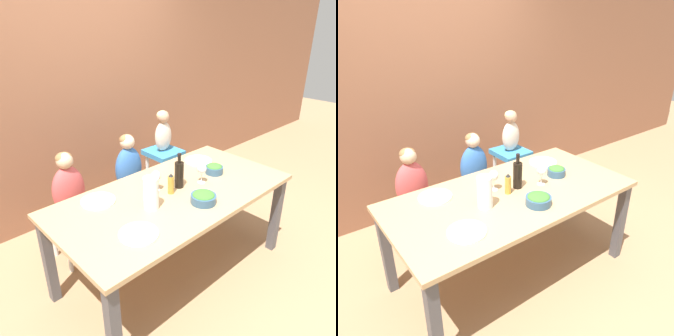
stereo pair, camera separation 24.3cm
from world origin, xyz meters
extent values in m
plane|color=#9E7A56|center=(0.00, 0.00, 0.00)|extent=(14.00, 14.00, 0.00)
cube|color=#8E5B42|center=(0.00, 1.41, 1.35)|extent=(10.00, 0.06, 2.70)
cube|color=tan|center=(0.00, 0.00, 0.74)|extent=(1.86, 0.93, 0.03)
cube|color=#4C4C51|center=(-0.87, -0.41, 0.36)|extent=(0.07, 0.07, 0.72)
cube|color=#4C4C51|center=(0.87, -0.41, 0.36)|extent=(0.07, 0.07, 0.72)
cube|color=#4C4C51|center=(-0.87, 0.41, 0.36)|extent=(0.07, 0.07, 0.72)
cube|color=#4C4C51|center=(0.87, 0.41, 0.36)|extent=(0.07, 0.07, 0.72)
cylinder|color=silver|center=(-0.63, 0.59, 0.20)|extent=(0.04, 0.04, 0.41)
cylinder|color=silver|center=(-0.36, 0.59, 0.20)|extent=(0.04, 0.04, 0.41)
cylinder|color=silver|center=(-0.63, 0.87, 0.20)|extent=(0.04, 0.04, 0.41)
cylinder|color=silver|center=(-0.36, 0.87, 0.20)|extent=(0.04, 0.04, 0.41)
cube|color=tan|center=(-0.50, 0.73, 0.43)|extent=(0.37, 0.39, 0.05)
cylinder|color=silver|center=(-0.02, 0.59, 0.20)|extent=(0.04, 0.04, 0.41)
cylinder|color=silver|center=(0.26, 0.59, 0.20)|extent=(0.04, 0.04, 0.41)
cylinder|color=silver|center=(-0.02, 0.87, 0.20)|extent=(0.04, 0.04, 0.41)
cylinder|color=silver|center=(0.26, 0.87, 0.20)|extent=(0.04, 0.04, 0.41)
cube|color=tan|center=(0.12, 0.73, 0.43)|extent=(0.37, 0.39, 0.05)
cylinder|color=silver|center=(0.44, 0.61, 0.34)|extent=(0.04, 0.04, 0.68)
cylinder|color=silver|center=(0.67, 0.61, 0.34)|extent=(0.04, 0.04, 0.68)
cylinder|color=silver|center=(0.44, 0.85, 0.34)|extent=(0.04, 0.04, 0.68)
cylinder|color=silver|center=(0.67, 0.85, 0.34)|extent=(0.04, 0.04, 0.68)
cube|color=teal|center=(0.56, 0.73, 0.71)|extent=(0.31, 0.34, 0.05)
ellipsoid|color=#C64C4C|center=(-0.50, 0.73, 0.67)|extent=(0.28, 0.16, 0.43)
sphere|color=#D6AD89|center=(-0.50, 0.73, 0.94)|extent=(0.13, 0.13, 0.13)
ellipsoid|color=olive|center=(-0.50, 0.74, 0.96)|extent=(0.13, 0.13, 0.09)
ellipsoid|color=#3366B2|center=(0.12, 0.73, 0.67)|extent=(0.28, 0.16, 0.43)
sphere|color=beige|center=(0.12, 0.73, 0.94)|extent=(0.13, 0.13, 0.13)
ellipsoid|color=olive|center=(0.12, 0.74, 0.96)|extent=(0.13, 0.13, 0.09)
ellipsoid|color=beige|center=(0.56, 0.73, 0.88)|extent=(0.20, 0.12, 0.30)
sphere|color=tan|center=(0.56, 0.73, 1.08)|extent=(0.12, 0.12, 0.12)
ellipsoid|color=#DBC684|center=(0.56, 0.74, 1.10)|extent=(0.12, 0.11, 0.08)
cylinder|color=black|center=(0.09, 0.04, 0.86)|extent=(0.07, 0.07, 0.21)
cylinder|color=black|center=(0.09, 0.04, 1.00)|extent=(0.03, 0.03, 0.07)
cylinder|color=black|center=(0.09, 0.04, 1.03)|extent=(0.03, 0.03, 0.02)
cylinder|color=white|center=(-0.27, -0.05, 0.87)|extent=(0.11, 0.11, 0.23)
cylinder|color=white|center=(0.27, -0.03, 0.76)|extent=(0.06, 0.06, 0.00)
cylinder|color=white|center=(0.27, -0.03, 0.80)|extent=(0.01, 0.01, 0.08)
ellipsoid|color=white|center=(0.27, -0.03, 0.88)|extent=(0.07, 0.07, 0.08)
cylinder|color=white|center=(-0.08, 0.12, 0.76)|extent=(0.06, 0.06, 0.00)
cylinder|color=white|center=(-0.08, 0.12, 0.80)|extent=(0.01, 0.01, 0.08)
ellipsoid|color=white|center=(-0.08, 0.12, 0.88)|extent=(0.07, 0.07, 0.08)
cylinder|color=#335675|center=(0.05, -0.25, 0.79)|extent=(0.19, 0.19, 0.06)
ellipsoid|color=#3D752D|center=(0.05, -0.25, 0.82)|extent=(0.16, 0.16, 0.04)
cylinder|color=#335675|center=(0.48, 0.01, 0.79)|extent=(0.15, 0.15, 0.06)
ellipsoid|color=#3D752D|center=(0.48, 0.01, 0.82)|extent=(0.13, 0.13, 0.04)
cylinder|color=silver|center=(-0.53, -0.23, 0.76)|extent=(0.25, 0.25, 0.01)
cylinder|color=silver|center=(-0.49, 0.28, 0.76)|extent=(0.25, 0.25, 0.01)
cylinder|color=silver|center=(0.57, 0.27, 0.76)|extent=(0.25, 0.25, 0.01)
cylinder|color=#BC8E33|center=(-0.03, 0.01, 0.83)|extent=(0.05, 0.05, 0.14)
cone|color=black|center=(-0.03, 0.01, 0.91)|extent=(0.04, 0.04, 0.02)
camera|label=1|loc=(-1.52, -1.53, 1.97)|focal=35.00mm
camera|label=2|loc=(-1.33, -1.69, 1.97)|focal=35.00mm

